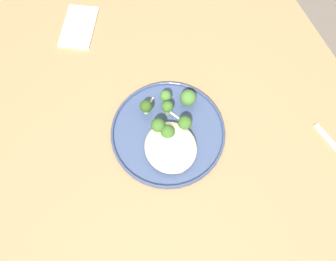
# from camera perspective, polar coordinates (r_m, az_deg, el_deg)

# --- Properties ---
(ground) EXTENTS (6.00, 6.00, 0.00)m
(ground) POSITION_cam_1_polar(r_m,az_deg,el_deg) (1.57, 1.39, -11.69)
(ground) COLOR #665B51
(wooden_dining_table) EXTENTS (1.40, 1.00, 0.74)m
(wooden_dining_table) POSITION_cam_1_polar(r_m,az_deg,el_deg) (0.93, 2.30, -3.88)
(wooden_dining_table) COLOR #9E754C
(wooden_dining_table) RESTS_ON ground
(dinner_plate) EXTENTS (0.29, 0.29, 0.02)m
(dinner_plate) POSITION_cam_1_polar(r_m,az_deg,el_deg) (0.85, -0.00, -0.30)
(dinner_plate) COLOR #38476B
(dinner_plate) RESTS_ON wooden_dining_table
(noodle_bed) EXTENTS (0.14, 0.13, 0.04)m
(noodle_bed) POSITION_cam_1_polar(r_m,az_deg,el_deg) (0.82, 0.46, -2.83)
(noodle_bed) COLOR beige
(noodle_bed) RESTS_ON dinner_plate
(seared_scallop_rear_pale) EXTENTS (0.03, 0.03, 0.02)m
(seared_scallop_rear_pale) POSITION_cam_1_polar(r_m,az_deg,el_deg) (0.82, 1.84, -2.97)
(seared_scallop_rear_pale) COLOR #E5C689
(seared_scallop_rear_pale) RESTS_ON dinner_plate
(seared_scallop_on_noodles) EXTENTS (0.03, 0.03, 0.01)m
(seared_scallop_on_noodles) POSITION_cam_1_polar(r_m,az_deg,el_deg) (0.82, -0.09, -5.00)
(seared_scallop_on_noodles) COLOR #E5C689
(seared_scallop_on_noodles) RESTS_ON dinner_plate
(seared_scallop_center_golden) EXTENTS (0.03, 0.03, 0.01)m
(seared_scallop_center_golden) POSITION_cam_1_polar(r_m,az_deg,el_deg) (0.81, 1.85, -6.01)
(seared_scallop_center_golden) COLOR #DBB77A
(seared_scallop_center_golden) RESTS_ON dinner_plate
(seared_scallop_half_hidden) EXTENTS (0.03, 0.03, 0.01)m
(seared_scallop_half_hidden) POSITION_cam_1_polar(r_m,az_deg,el_deg) (0.82, 0.22, -3.06)
(seared_scallop_half_hidden) COLOR #E5C689
(seared_scallop_half_hidden) RESTS_ON dinner_plate
(seared_scallop_front_small) EXTENTS (0.03, 0.03, 0.02)m
(seared_scallop_front_small) POSITION_cam_1_polar(r_m,az_deg,el_deg) (0.84, -1.69, 0.33)
(seared_scallop_front_small) COLOR #DBB77A
(seared_scallop_front_small) RESTS_ON dinner_plate
(seared_scallop_right_edge) EXTENTS (0.03, 0.03, 0.01)m
(seared_scallop_right_edge) POSITION_cam_1_polar(r_m,az_deg,el_deg) (0.83, -2.32, -1.49)
(seared_scallop_right_edge) COLOR #DBB77A
(seared_scallop_right_edge) RESTS_ON dinner_plate
(broccoli_floret_center_pile) EXTENTS (0.04, 0.04, 0.05)m
(broccoli_floret_center_pile) POSITION_cam_1_polar(r_m,az_deg,el_deg) (0.86, 3.43, 5.54)
(broccoli_floret_center_pile) COLOR #7A994C
(broccoli_floret_center_pile) RESTS_ON dinner_plate
(broccoli_floret_split_head) EXTENTS (0.04, 0.04, 0.06)m
(broccoli_floret_split_head) POSITION_cam_1_polar(r_m,az_deg,el_deg) (0.82, -1.66, 0.85)
(broccoli_floret_split_head) COLOR #7A994C
(broccoli_floret_split_head) RESTS_ON dinner_plate
(broccoli_floret_small_sprig) EXTENTS (0.04, 0.04, 0.05)m
(broccoli_floret_small_sprig) POSITION_cam_1_polar(r_m,az_deg,el_deg) (0.83, 2.88, 1.25)
(broccoli_floret_small_sprig) COLOR #89A356
(broccoli_floret_small_sprig) RESTS_ON dinner_plate
(broccoli_floret_near_rim) EXTENTS (0.03, 0.03, 0.05)m
(broccoli_floret_near_rim) POSITION_cam_1_polar(r_m,az_deg,el_deg) (0.85, -0.09, 3.99)
(broccoli_floret_near_rim) COLOR #7A994C
(broccoli_floret_near_rim) RESTS_ON dinner_plate
(broccoli_floret_rear_charred) EXTENTS (0.03, 0.03, 0.05)m
(broccoli_floret_rear_charred) POSITION_cam_1_polar(r_m,az_deg,el_deg) (0.86, -0.18, 5.85)
(broccoli_floret_rear_charred) COLOR #7A994C
(broccoli_floret_rear_charred) RESTS_ON dinner_plate
(broccoli_floret_beside_noodles) EXTENTS (0.04, 0.04, 0.05)m
(broccoli_floret_beside_noodles) POSITION_cam_1_polar(r_m,az_deg,el_deg) (0.82, -0.05, -0.30)
(broccoli_floret_beside_noodles) COLOR #89A356
(broccoli_floret_beside_noodles) RESTS_ON dinner_plate
(broccoli_floret_tall_stalk) EXTENTS (0.03, 0.03, 0.05)m
(broccoli_floret_tall_stalk) POSITION_cam_1_polar(r_m,az_deg,el_deg) (0.85, -3.72, 4.07)
(broccoli_floret_tall_stalk) COLOR #7A994C
(broccoli_floret_tall_stalk) RESTS_ON dinner_plate
(onion_sliver_long_sliver) EXTENTS (0.04, 0.04, 0.00)m
(onion_sliver_long_sliver) POSITION_cam_1_polar(r_m,az_deg,el_deg) (0.88, -3.18, 4.22)
(onion_sliver_long_sliver) COLOR silver
(onion_sliver_long_sliver) RESTS_ON dinner_plate
(onion_sliver_curled_piece) EXTENTS (0.05, 0.03, 0.00)m
(onion_sliver_curled_piece) POSITION_cam_1_polar(r_m,az_deg,el_deg) (0.87, 1.02, 2.62)
(onion_sliver_curled_piece) COLOR silver
(onion_sliver_curled_piece) RESTS_ON dinner_plate
(folded_napkin) EXTENTS (0.17, 0.15, 0.01)m
(folded_napkin) POSITION_cam_1_polar(r_m,az_deg,el_deg) (1.07, -14.83, 16.63)
(folded_napkin) COLOR white
(folded_napkin) RESTS_ON wooden_dining_table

